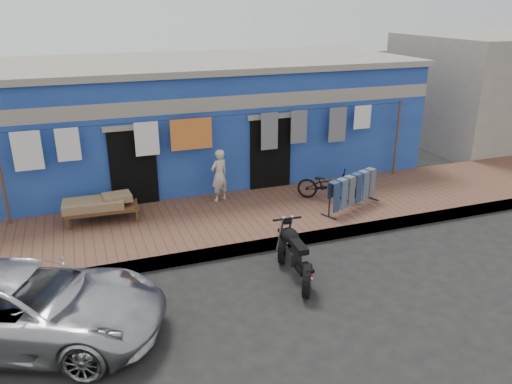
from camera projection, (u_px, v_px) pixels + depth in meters
name	position (u px, v px, depth m)	size (l,w,h in m)	color
ground	(294.00, 288.00, 9.03)	(80.00, 80.00, 0.00)	black
sidewalk	(241.00, 219.00, 11.62)	(28.00, 3.00, 0.25)	brown
curb	(263.00, 245.00, 10.35)	(28.00, 0.10, 0.25)	gray
building	(198.00, 118.00, 14.57)	(12.20, 5.20, 3.36)	navy
neighbor_right	(494.00, 90.00, 18.03)	(6.00, 5.00, 3.80)	#9E9384
clothesline	(214.00, 137.00, 12.05)	(10.06, 0.06, 2.10)	brown
car	(24.00, 305.00, 7.47)	(1.95, 4.28, 1.21)	#BCBBC1
seated_person	(219.00, 175.00, 12.14)	(0.47, 0.31, 1.31)	#C1B4A0
bicycle	(327.00, 182.00, 12.25)	(0.52, 1.46, 0.95)	black
motorcycle	(295.00, 253.00, 9.19)	(0.67, 1.64, 1.04)	black
charpoy	(102.00, 209.00, 11.13)	(1.69, 0.87, 0.56)	brown
jeans_rack	(352.00, 191.00, 11.78)	(1.76, 1.02, 0.85)	black
litter_a	(288.00, 253.00, 10.21)	(0.16, 0.12, 0.07)	silver
litter_b	(285.00, 254.00, 10.19)	(0.14, 0.11, 0.07)	silver
litter_c	(300.00, 251.00, 10.29)	(0.22, 0.17, 0.09)	silver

